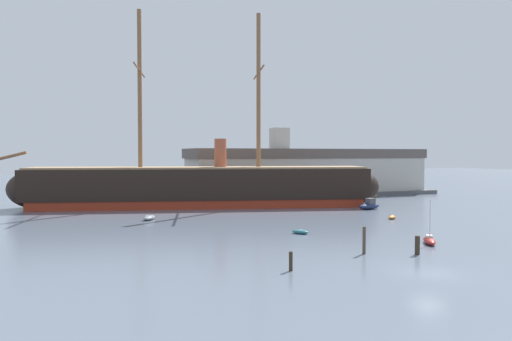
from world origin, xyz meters
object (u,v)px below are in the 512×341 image
at_px(motorboat_far_left, 38,205).
at_px(mooring_piling_left_pair, 417,245).
at_px(motorboat_alongside_stern, 369,205).
at_px(motorboat_far_right, 370,195).
at_px(dinghy_near_centre, 300,232).
at_px(sailboat_distant_centre, 204,196).
at_px(mooring_piling_nearest, 291,261).
at_px(mooring_piling_right_pair, 364,240).
at_px(dinghy_alongside_bow, 149,218).
at_px(dinghy_mid_right, 392,217).
at_px(tall_ship, 200,186).
at_px(sailboat_foreground_right, 429,240).
at_px(dockside_warehouse_right, 309,172).

distance_m(motorboat_far_left, mooring_piling_left_pair, 59.69).
height_order(motorboat_alongside_stern, motorboat_far_right, motorboat_alongside_stern).
xyz_separation_m(dinghy_near_centre, sailboat_distant_centre, (1.71, 45.64, 0.13)).
relative_size(mooring_piling_nearest, mooring_piling_right_pair, 0.61).
xyz_separation_m(dinghy_alongside_bow, motorboat_far_right, (46.61, 17.41, 0.16)).
bearing_deg(motorboat_alongside_stern, dinghy_near_centre, -140.92).
bearing_deg(dinghy_alongside_bow, sailboat_distant_centre, 61.96).
height_order(dinghy_mid_right, mooring_piling_left_pair, mooring_piling_left_pair).
bearing_deg(motorboat_far_left, tall_ship, -15.77).
height_order(sailboat_foreground_right, motorboat_far_right, sailboat_foreground_right).
xyz_separation_m(dinghy_near_centre, mooring_piling_right_pair, (0.44, -11.39, 0.97)).
xyz_separation_m(dinghy_mid_right, dockside_warehouse_right, (6.70, 36.55, 4.57)).
height_order(motorboat_alongside_stern, mooring_piling_nearest, motorboat_alongside_stern).
relative_size(tall_ship, motorboat_alongside_stern, 14.90).
bearing_deg(tall_ship, mooring_piling_right_pair, -84.98).
xyz_separation_m(motorboat_far_left, mooring_piling_right_pair, (28.33, -48.18, 0.67)).
height_order(dinghy_alongside_bow, motorboat_far_left, motorboat_far_left).
bearing_deg(tall_ship, dinghy_alongside_bow, -129.02).
bearing_deg(mooring_piling_left_pair, motorboat_alongside_stern, 61.98).
relative_size(dinghy_near_centre, mooring_piling_nearest, 1.40).
bearing_deg(mooring_piling_left_pair, motorboat_far_left, 122.99).
distance_m(sailboat_distant_centre, mooring_piling_left_pair, 58.99).
height_order(mooring_piling_left_pair, mooring_piling_right_pair, mooring_piling_right_pair).
bearing_deg(motorboat_far_right, mooring_piling_left_pair, -120.82).
bearing_deg(motorboat_far_right, dinghy_alongside_bow, -159.52).
relative_size(motorboat_far_right, sailboat_distant_centre, 0.79).
relative_size(motorboat_alongside_stern, motorboat_far_right, 1.27).
bearing_deg(dinghy_alongside_bow, motorboat_far_left, 126.14).
bearing_deg(dinghy_mid_right, dinghy_alongside_bow, 160.46).
relative_size(tall_ship, mooring_piling_left_pair, 40.07).
relative_size(sailboat_foreground_right, dinghy_mid_right, 2.00).
bearing_deg(mooring_piling_left_pair, motorboat_far_right, 59.18).
bearing_deg(sailboat_distant_centre, mooring_piling_right_pair, -91.28).
bearing_deg(dockside_warehouse_right, dinghy_alongside_bow, -145.29).
height_order(dinghy_mid_right, motorboat_far_right, motorboat_far_right).
distance_m(motorboat_far_right, sailboat_distant_centre, 33.32).
distance_m(motorboat_far_right, mooring_piling_right_pair, 56.33).
xyz_separation_m(motorboat_far_left, mooring_piling_left_pair, (32.50, -50.06, 0.29)).
xyz_separation_m(tall_ship, dinghy_near_centre, (3.18, -29.81, -3.18)).
distance_m(tall_ship, dinghy_alongside_bow, 16.68).
xyz_separation_m(sailboat_distant_centre, dockside_warehouse_right, (21.95, -2.81, 4.45)).
xyz_separation_m(sailboat_distant_centre, mooring_piling_left_pair, (2.90, -58.91, 0.44)).
bearing_deg(tall_ship, sailboat_foreground_right, -72.87).
height_order(tall_ship, motorboat_far_right, tall_ship).
height_order(dinghy_near_centre, dinghy_mid_right, dinghy_mid_right).
relative_size(dinghy_near_centre, dinghy_alongside_bow, 0.74).
bearing_deg(mooring_piling_nearest, dockside_warehouse_right, 60.99).
bearing_deg(dockside_warehouse_right, motorboat_alongside_stern, -96.77).
xyz_separation_m(dinghy_mid_right, mooring_piling_right_pair, (-16.52, -17.66, 0.95)).
xyz_separation_m(motorboat_far_left, dockside_warehouse_right, (51.56, 6.04, 4.30)).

